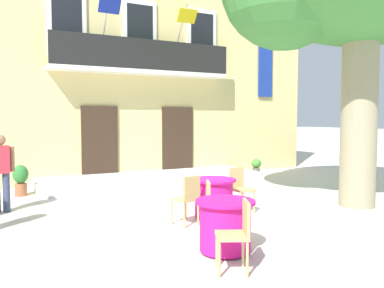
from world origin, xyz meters
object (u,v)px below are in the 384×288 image
object	(u,v)px
cafe_chair_middle_0	(188,196)
ground_planter_left	(21,179)
cafe_table_middle	(214,198)
ground_planter_right	(256,166)
cafe_chair_near_tree_1	(215,205)
cafe_chair_near_tree_0	(238,231)
cafe_table_near_tree	(225,225)
pedestrian_mid_plaza	(1,169)
cafe_chair_middle_1	(240,186)

from	to	relation	value
cafe_chair_middle_0	ground_planter_left	world-z (taller)	cafe_chair_middle_0
cafe_table_middle	ground_planter_right	bearing A→B (deg)	45.35
cafe_chair_near_tree_1	cafe_chair_near_tree_0	bearing A→B (deg)	-109.43
cafe_chair_near_tree_1	cafe_chair_middle_0	distance (m)	0.80
ground_planter_right	cafe_table_middle	bearing A→B (deg)	-134.65
cafe_chair_near_tree_1	cafe_table_middle	size ratio (longest dim) A/B	1.05
cafe_table_near_tree	cafe_chair_near_tree_1	distance (m)	0.77
ground_planter_right	pedestrian_mid_plaza	xyz separation A→B (m)	(-7.69, -1.73, 0.57)
cafe_chair_middle_1	pedestrian_mid_plaza	world-z (taller)	pedestrian_mid_plaza
cafe_chair_middle_1	ground_planter_left	xyz separation A→B (m)	(-3.92, 3.87, -0.10)
cafe_table_middle	cafe_chair_middle_1	bearing A→B (deg)	13.74
cafe_chair_middle_1	ground_planter_left	world-z (taller)	cafe_chair_middle_1
cafe_chair_middle_0	pedestrian_mid_plaza	world-z (taller)	pedestrian_mid_plaza
cafe_table_middle	pedestrian_mid_plaza	bearing A→B (deg)	147.16
cafe_chair_near_tree_1	cafe_chair_middle_1	world-z (taller)	same
cafe_chair_middle_0	ground_planter_right	xyz separation A→B (m)	(4.74, 4.36, -0.20)
ground_planter_left	cafe_table_near_tree	bearing A→B (deg)	-68.23
cafe_table_middle	cafe_chair_middle_0	xyz separation A→B (m)	(-0.70, -0.28, 0.14)
cafe_chair_near_tree_1	cafe_chair_middle_1	distance (m)	1.84
cafe_chair_near_tree_1	ground_planter_right	bearing A→B (deg)	47.98
cafe_chair_near_tree_1	ground_planter_left	world-z (taller)	cafe_chair_near_tree_1
cafe_chair_near_tree_1	ground_planter_left	distance (m)	5.74
cafe_table_middle	cafe_chair_middle_1	xyz separation A→B (m)	(0.73, 0.18, 0.14)
cafe_table_near_tree	ground_planter_right	world-z (taller)	cafe_table_near_tree
cafe_chair_near_tree_0	pedestrian_mid_plaza	size ratio (longest dim) A/B	0.57
cafe_chair_middle_0	ground_planter_right	world-z (taller)	cafe_chair_middle_0
cafe_chair_middle_1	ground_planter_right	distance (m)	5.12
cafe_chair_middle_0	pedestrian_mid_plaza	distance (m)	3.97
cafe_table_near_tree	cafe_chair_near_tree_1	size ratio (longest dim) A/B	0.95
cafe_table_near_tree	cafe_chair_near_tree_0	distance (m)	0.77
cafe_table_middle	cafe_chair_middle_1	world-z (taller)	cafe_chair_middle_1
ground_planter_right	cafe_table_near_tree	bearing A→B (deg)	-129.79
cafe_chair_near_tree_1	cafe_chair_middle_0	world-z (taller)	same
cafe_table_middle	ground_planter_left	distance (m)	5.15
cafe_table_near_tree	cafe_chair_middle_0	bearing A→B (deg)	84.22
cafe_chair_near_tree_0	cafe_table_middle	distance (m)	2.73
cafe_chair_near_tree_1	ground_planter_left	size ratio (longest dim) A/B	1.17
cafe_chair_near_tree_1	cafe_chair_middle_0	xyz separation A→B (m)	(-0.09, 0.80, 0.00)
cafe_chair_middle_0	ground_planter_left	size ratio (longest dim) A/B	1.17
cafe_chair_middle_0	cafe_chair_middle_1	size ratio (longest dim) A/B	1.00
cafe_chair_middle_1	pedestrian_mid_plaza	bearing A→B (deg)	153.58
cafe_chair_near_tree_1	cafe_chair_middle_1	size ratio (longest dim) A/B	1.00
cafe_table_near_tree	cafe_chair_middle_1	xyz separation A→B (m)	(1.59, 1.97, 0.14)
cafe_table_near_tree	cafe_chair_middle_0	size ratio (longest dim) A/B	0.95
ground_planter_right	cafe_chair_middle_1	bearing A→B (deg)	-130.22
cafe_chair_near_tree_1	cafe_chair_middle_1	xyz separation A→B (m)	(1.34, 1.25, 0.00)
cafe_chair_near_tree_1	cafe_table_middle	xyz separation A→B (m)	(0.61, 1.07, -0.14)
cafe_chair_near_tree_0	cafe_chair_near_tree_1	world-z (taller)	same
cafe_chair_near_tree_0	cafe_chair_middle_1	world-z (taller)	same
cafe_table_middle	ground_planter_left	size ratio (longest dim) A/B	1.11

